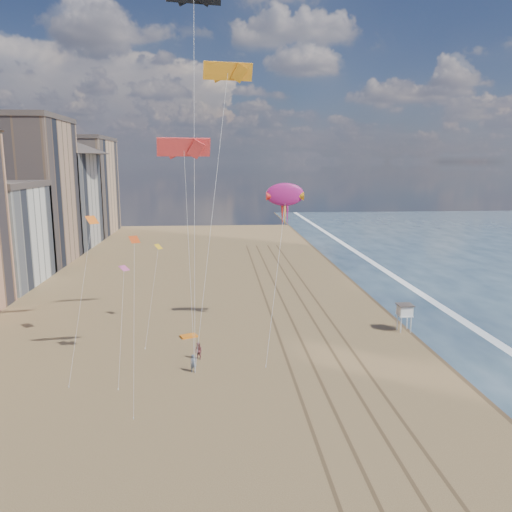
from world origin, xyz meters
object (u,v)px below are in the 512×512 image
at_px(lifeguard_stand, 405,310).
at_px(grounded_kite, 189,336).
at_px(kite_flyer_a, 193,363).
at_px(kite_flyer_b, 199,351).
at_px(show_kite, 285,195).

bearing_deg(lifeguard_stand, grounded_kite, -179.71).
height_order(lifeguard_stand, kite_flyer_a, lifeguard_stand).
bearing_deg(grounded_kite, kite_flyer_b, -100.58).
height_order(show_kite, kite_flyer_a, show_kite).
distance_m(lifeguard_stand, kite_flyer_a, 26.87).
distance_m(lifeguard_stand, show_kite, 20.02).
bearing_deg(show_kite, grounded_kite, -165.47).
relative_size(lifeguard_stand, kite_flyer_b, 1.84).
relative_size(lifeguard_stand, show_kite, 0.17).
bearing_deg(lifeguard_stand, kite_flyer_a, -157.85).
bearing_deg(kite_flyer_b, kite_flyer_a, -61.95).
distance_m(grounded_kite, kite_flyer_b, 7.05).
distance_m(grounded_kite, kite_flyer_a, 10.07).
bearing_deg(lifeguard_stand, kite_flyer_b, -164.04).
bearing_deg(grounded_kite, show_kite, -7.64).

